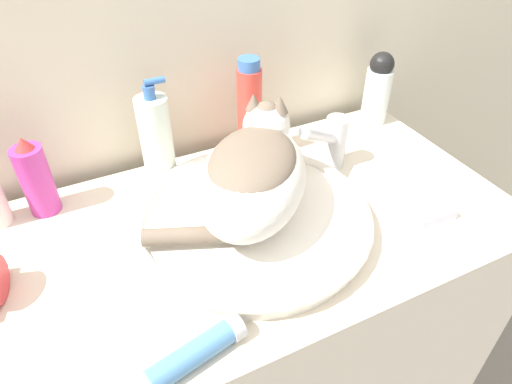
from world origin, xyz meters
TOP-DOWN VIEW (x-y plane):
  - vanity_counter at (0.00, 0.26)m, footprint 1.07×0.52m
  - sink_basin at (0.05, 0.25)m, footprint 0.42×0.42m
  - cat at (0.05, 0.25)m, footprint 0.35×0.32m
  - faucet at (0.27, 0.34)m, footprint 0.14×0.08m
  - spray_bottle_trigger at (-0.27, 0.46)m, footprint 0.05×0.05m
  - soap_pump_bottle at (-0.05, 0.46)m, footprint 0.06×0.06m
  - shampoo_bottle_tall at (0.15, 0.46)m, footprint 0.05×0.05m
  - lotion_bottle_white at (0.48, 0.46)m, footprint 0.06×0.06m
  - cream_tube at (-0.13, 0.05)m, footprint 0.14×0.07m
  - soap_bar at (0.35, 0.13)m, footprint 0.08×0.05m

SIDE VIEW (x-z plane):
  - vanity_counter at x=0.00m, z-range 0.00..0.84m
  - soap_bar at x=0.35m, z-range 0.84..0.86m
  - cream_tube at x=-0.13m, z-range 0.83..0.87m
  - sink_basin at x=0.05m, z-range 0.84..0.88m
  - faucet at x=0.27m, z-range 0.83..0.98m
  - spray_bottle_trigger at x=-0.27m, z-range 0.83..0.98m
  - lotion_bottle_white at x=0.48m, z-range 0.83..1.01m
  - soap_pump_bottle at x=-0.05m, z-range 0.82..1.03m
  - shampoo_bottle_tall at x=0.15m, z-range 0.83..1.05m
  - cat at x=0.05m, z-range 0.87..1.04m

